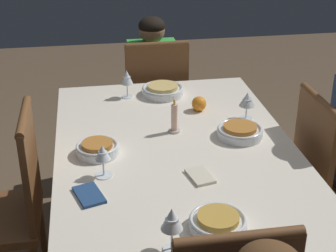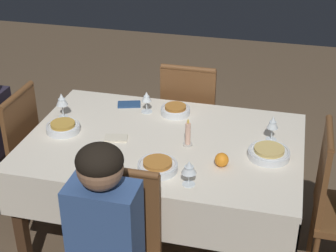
% 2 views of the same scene
% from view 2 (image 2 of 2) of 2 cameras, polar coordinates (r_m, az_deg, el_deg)
% --- Properties ---
extents(ground_plane, '(8.00, 8.00, 0.00)m').
position_cam_2_polar(ground_plane, '(3.34, -0.45, -12.66)').
color(ground_plane, brown).
extents(dining_table, '(1.55, 1.04, 0.74)m').
position_cam_2_polar(dining_table, '(2.95, -0.50, -3.01)').
color(dining_table, silver).
rests_on(dining_table, ground_plane).
extents(chair_west, '(0.41, 0.41, 0.95)m').
position_cam_2_polar(chair_west, '(3.36, -17.21, -2.87)').
color(chair_west, brown).
rests_on(chair_west, ground_plane).
extents(chair_north, '(0.41, 0.41, 0.95)m').
position_cam_2_polar(chair_north, '(3.64, 2.51, 1.04)').
color(chair_north, brown).
rests_on(chair_north, ground_plane).
extents(bowl_south, '(0.21, 0.21, 0.06)m').
position_cam_2_polar(bowl_south, '(2.63, -1.16, -4.42)').
color(bowl_south, silver).
rests_on(bowl_south, dining_table).
extents(wine_glass_south, '(0.08, 0.08, 0.14)m').
position_cam_2_polar(wine_glass_south, '(2.49, 2.35, -4.66)').
color(wine_glass_south, white).
rests_on(wine_glass_south, dining_table).
extents(bowl_east, '(0.22, 0.22, 0.06)m').
position_cam_2_polar(bowl_east, '(2.79, 11.12, -2.90)').
color(bowl_east, silver).
rests_on(bowl_east, dining_table).
extents(wine_glass_east, '(0.06, 0.06, 0.15)m').
position_cam_2_polar(wine_glass_east, '(2.92, 11.54, 0.31)').
color(wine_glass_east, white).
rests_on(wine_glass_east, dining_table).
extents(bowl_west, '(0.20, 0.20, 0.06)m').
position_cam_2_polar(bowl_west, '(3.05, -11.55, -0.10)').
color(bowl_west, silver).
rests_on(bowl_west, dining_table).
extents(wine_glass_west, '(0.07, 0.07, 0.16)m').
position_cam_2_polar(wine_glass_west, '(3.18, -11.70, 2.83)').
color(wine_glass_west, white).
rests_on(wine_glass_west, dining_table).
extents(bowl_north, '(0.18, 0.18, 0.06)m').
position_cam_2_polar(bowl_north, '(3.19, 0.83, 1.82)').
color(bowl_north, silver).
rests_on(bowl_north, dining_table).
extents(wine_glass_north, '(0.07, 0.07, 0.14)m').
position_cam_2_polar(wine_glass_north, '(3.18, -2.39, 3.15)').
color(wine_glass_north, white).
rests_on(wine_glass_north, dining_table).
extents(candle_centerpiece, '(0.05, 0.05, 0.16)m').
position_cam_2_polar(candle_centerpiece, '(2.83, 2.21, -1.06)').
color(candle_centerpiece, beige).
rests_on(candle_centerpiece, dining_table).
extents(orange_fruit, '(0.07, 0.07, 0.07)m').
position_cam_2_polar(orange_fruit, '(2.68, 5.97, -3.75)').
color(orange_fruit, orange).
rests_on(orange_fruit, dining_table).
extents(napkin_red_folded, '(0.14, 0.11, 0.01)m').
position_cam_2_polar(napkin_red_folded, '(2.93, -5.77, -1.34)').
color(napkin_red_folded, beige).
rests_on(napkin_red_folded, dining_table).
extents(napkin_spare_side, '(0.16, 0.13, 0.01)m').
position_cam_2_polar(napkin_spare_side, '(3.31, -4.33, 2.41)').
color(napkin_spare_side, navy).
rests_on(napkin_spare_side, dining_table).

